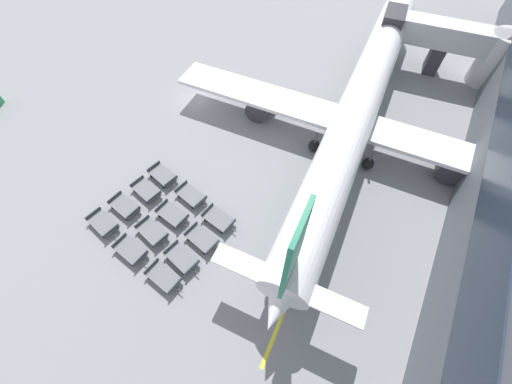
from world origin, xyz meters
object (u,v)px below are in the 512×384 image
Objects in this scene: baggage_dolly_row_mid_a_col_c at (182,258)px; baggage_dolly_row_far_col_a at (163,175)px; baggage_dolly_row_mid_a_col_a at (125,206)px; airplane at (357,112)px; baggage_dolly_row_mid_b_col_a at (146,190)px; baggage_dolly_row_mid_b_col_b at (172,214)px; baggage_dolly_row_near_col_b at (131,250)px; baggage_dolly_row_mid_a_col_b at (152,232)px; baggage_dolly_row_mid_b_col_c at (202,239)px; baggage_dolly_row_far_col_c at (219,219)px; baggage_dolly_row_near_col_a at (103,223)px; baggage_dolly_row_far_col_b at (191,195)px; baggage_dolly_row_near_col_c at (164,277)px.

baggage_dolly_row_far_col_a is (-6.97, 6.16, 0.00)m from baggage_dolly_row_mid_a_col_c.
baggage_dolly_row_far_col_a is at bearing 79.77° from baggage_dolly_row_mid_a_col_a.
baggage_dolly_row_mid_a_col_a is at bearing -128.09° from airplane.
baggage_dolly_row_mid_b_col_a and baggage_dolly_row_mid_b_col_b have the same top height.
baggage_dolly_row_near_col_b is 2.35m from baggage_dolly_row_mid_a_col_b.
baggage_dolly_row_near_col_b is 4.71m from baggage_dolly_row_mid_b_col_b.
baggage_dolly_row_mid_b_col_a is 1.00× the size of baggage_dolly_row_mid_b_col_b.
baggage_dolly_row_mid_b_col_a and baggage_dolly_row_far_col_a have the same top height.
baggage_dolly_row_mid_b_col_c is 2.41m from baggage_dolly_row_far_col_c.
baggage_dolly_row_mid_b_col_c is at bearing 19.77° from baggage_dolly_row_near_col_a.
baggage_dolly_row_mid_b_col_c is 1.00× the size of baggage_dolly_row_far_col_b.
baggage_dolly_row_far_col_b is at bearing 81.05° from baggage_dolly_row_mid_a_col_b.
baggage_dolly_row_near_col_b is at bearing -128.22° from baggage_dolly_row_far_col_c.
baggage_dolly_row_mid_a_col_c and baggage_dolly_row_far_col_a have the same top height.
baggage_dolly_row_near_col_c is at bearing -51.06° from baggage_dolly_row_far_col_a.
baggage_dolly_row_near_col_b is at bearing -140.57° from baggage_dolly_row_mid_b_col_c.
baggage_dolly_row_near_col_c is 6.85m from baggage_dolly_row_far_col_c.
baggage_dolly_row_mid_b_col_b is at bearing -13.31° from baggage_dolly_row_mid_b_col_a.
baggage_dolly_row_near_col_c is (3.97, -0.45, 0.00)m from baggage_dolly_row_near_col_b.
baggage_dolly_row_mid_b_col_a is 3.99m from baggage_dolly_row_mid_b_col_b.
airplane is at bearing 59.06° from baggage_dolly_row_mid_b_col_b.
baggage_dolly_row_near_col_a is at bearing -174.28° from baggage_dolly_row_mid_a_col_c.
baggage_dolly_row_mid_a_col_a is at bearing 169.03° from baggage_dolly_row_mid_a_col_c.
baggage_dolly_row_near_col_b is at bearing -41.64° from baggage_dolly_row_mid_a_col_a.
baggage_dolly_row_mid_b_col_c is at bearing -110.46° from airplane.
baggage_dolly_row_far_col_b is at bearing 83.56° from baggage_dolly_row_mid_b_col_b.
baggage_dolly_row_near_col_b is 1.00× the size of baggage_dolly_row_far_col_c.
baggage_dolly_row_near_col_a is (-15.71, -21.78, -3.06)m from airplane.
baggage_dolly_row_mid_a_col_c is at bearing -109.51° from airplane.
baggage_dolly_row_mid_b_col_c is (0.80, 4.38, 0.00)m from baggage_dolly_row_near_col_c.
baggage_dolly_row_mid_a_col_b is at bearing 141.74° from baggage_dolly_row_near_col_c.
baggage_dolly_row_near_col_c is 0.99× the size of baggage_dolly_row_mid_a_col_b.
baggage_dolly_row_mid_a_col_b is at bearing 169.75° from baggage_dolly_row_mid_a_col_c.
baggage_dolly_row_mid_a_col_a and baggage_dolly_row_mid_b_col_c have the same top height.
baggage_dolly_row_mid_a_col_a and baggage_dolly_row_mid_a_col_c have the same top height.
baggage_dolly_row_near_col_c and baggage_dolly_row_far_col_b have the same top height.
baggage_dolly_row_near_col_a and baggage_dolly_row_mid_b_col_a have the same top height.
baggage_dolly_row_mid_b_col_a is at bearing 77.31° from baggage_dolly_row_near_col_a.
baggage_dolly_row_far_col_c is at bearing 23.08° from baggage_dolly_row_mid_b_col_b.
baggage_dolly_row_far_col_b is (-2.72, 7.63, 0.00)m from baggage_dolly_row_near_col_c.
baggage_dolly_row_mid_a_col_b and baggage_dolly_row_mid_b_col_c have the same top height.
baggage_dolly_row_near_col_c is 1.00× the size of baggage_dolly_row_mid_b_col_b.
baggage_dolly_row_near_col_a and baggage_dolly_row_mid_a_col_a have the same top height.
baggage_dolly_row_mid_b_col_c and baggage_dolly_row_far_col_b have the same top height.
baggage_dolly_row_mid_a_col_b is 1.00× the size of baggage_dolly_row_far_col_c.
baggage_dolly_row_mid_a_col_c and baggage_dolly_row_far_col_c have the same top height.
baggage_dolly_row_far_col_a is (-2.67, 7.77, 0.00)m from baggage_dolly_row_near_col_b.
baggage_dolly_row_mid_b_col_b is 4.36m from baggage_dolly_row_far_col_c.
airplane is 24.88m from baggage_dolly_row_mid_a_col_a.
baggage_dolly_row_mid_a_col_b is 1.00× the size of baggage_dolly_row_mid_b_col_a.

